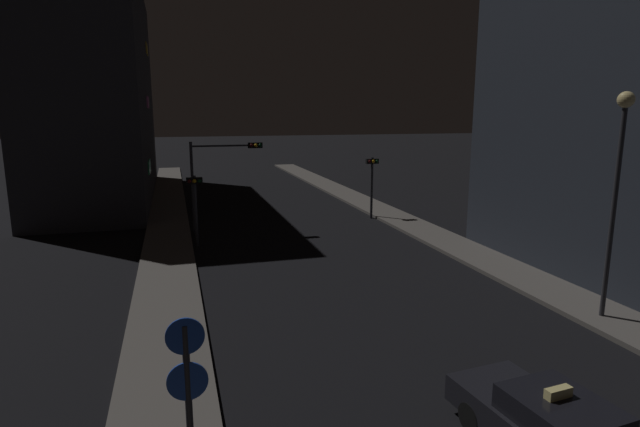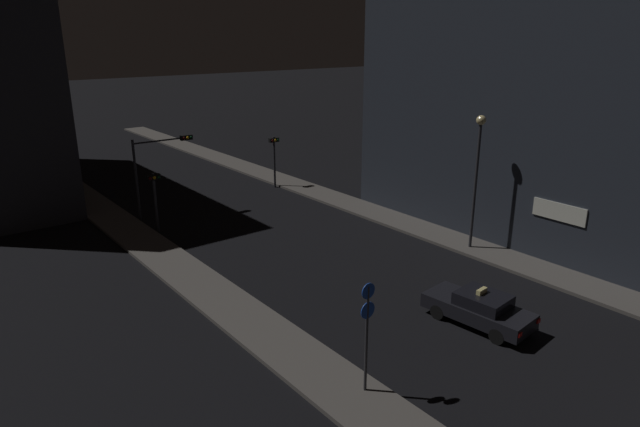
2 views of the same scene
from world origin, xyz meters
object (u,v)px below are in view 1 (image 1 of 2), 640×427
traffic_light_overhead (220,167)px  traffic_light_left_kerb (195,196)px  sign_pole_left (190,421)px  traffic_light_right_kerb (372,175)px  street_lamp_near_block (618,167)px

traffic_light_overhead → traffic_light_left_kerb: bearing=-118.2°
sign_pole_left → traffic_light_left_kerb: bearing=87.2°
traffic_light_overhead → sign_pole_left: (-2.47, -22.25, -1.25)m
traffic_light_left_kerb → traffic_light_right_kerb: bearing=20.1°
traffic_light_overhead → sign_pole_left: size_ratio=1.33×
street_lamp_near_block → traffic_light_left_kerb: bearing=132.8°
sign_pole_left → street_lamp_near_block: bearing=24.1°
traffic_light_overhead → sign_pole_left: bearing=-96.3°
traffic_light_left_kerb → street_lamp_near_block: size_ratio=0.50×
traffic_light_overhead → traffic_light_right_kerb: (9.67, 1.23, -0.93)m
sign_pole_left → street_lamp_near_block: size_ratio=0.54×
sign_pole_left → street_lamp_near_block: (13.36, 5.97, 2.60)m
sign_pole_left → traffic_light_overhead: bearing=83.7°
traffic_light_overhead → street_lamp_near_block: (10.89, -16.28, 1.35)m
traffic_light_left_kerb → traffic_light_right_kerb: traffic_light_right_kerb is taller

